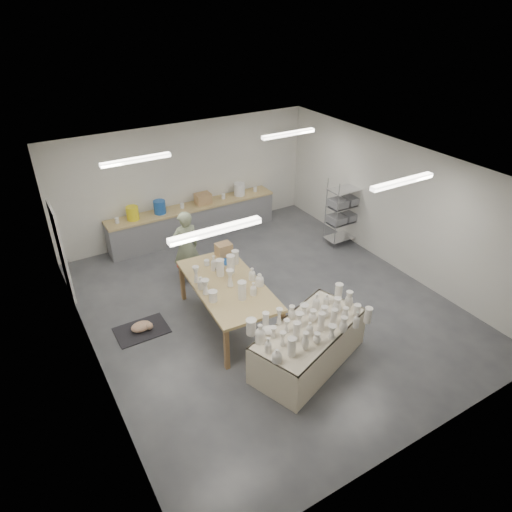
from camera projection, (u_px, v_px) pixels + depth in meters
room at (261, 218)px, 8.68m from camera, size 8.00×8.02×3.00m
back_counter at (194, 220)px, 12.18m from camera, size 4.60×0.60×1.24m
wire_shelf at (344, 210)px, 11.68m from camera, size 0.88×0.48×1.80m
drying_table at (309, 343)px, 8.03m from camera, size 2.44×1.80×1.14m
work_table at (227, 281)px, 8.84m from camera, size 1.41×2.57×1.31m
rug at (142, 330)px, 8.99m from camera, size 1.00×0.70×0.02m
cat at (142, 326)px, 8.94m from camera, size 0.44×0.34×0.17m
potter at (186, 247)px, 10.12m from camera, size 0.64×0.43×1.73m
red_stool at (183, 265)px, 10.64m from camera, size 0.39×0.39×0.28m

